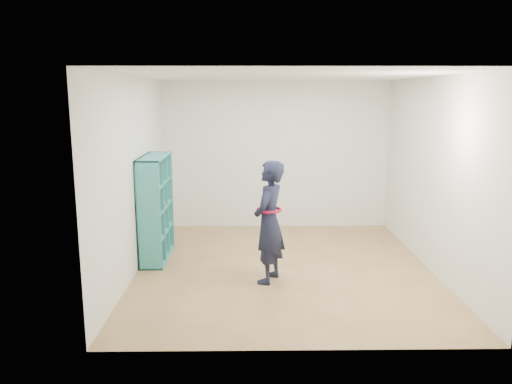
{
  "coord_description": "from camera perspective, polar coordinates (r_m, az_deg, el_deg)",
  "views": [
    {
      "loc": [
        -0.48,
        -6.56,
        2.37
      ],
      "look_at": [
        -0.38,
        0.3,
        1.02
      ],
      "focal_mm": 35.0,
      "sensor_mm": 36.0,
      "label": 1
    }
  ],
  "objects": [
    {
      "name": "bookshelf",
      "position": [
        7.36,
        -11.57,
        -2.0
      ],
      "size": [
        0.33,
        1.13,
        1.51
      ],
      "color": "teal",
      "rests_on": "floor"
    },
    {
      "name": "person",
      "position": [
        6.29,
        1.49,
        -3.45
      ],
      "size": [
        0.56,
        0.67,
        1.56
      ],
      "rotation": [
        0.0,
        0.0,
        -1.95
      ],
      "color": "black",
      "rests_on": "floor"
    },
    {
      "name": "smartphone",
      "position": [
        6.4,
        0.46,
        -2.25
      ],
      "size": [
        0.05,
        0.1,
        0.13
      ],
      "rotation": [
        0.45,
        0.0,
        -0.37
      ],
      "color": "silver",
      "rests_on": "person"
    },
    {
      "name": "wall_right",
      "position": [
        7.09,
        19.64,
        1.83
      ],
      "size": [
        0.02,
        4.5,
        2.6
      ],
      "primitive_type": "cube",
      "color": "silver",
      "rests_on": "floor"
    },
    {
      "name": "wall_front",
      "position": [
        4.46,
        5.34,
        -2.77
      ],
      "size": [
        4.0,
        0.02,
        2.6
      ],
      "primitive_type": "cube",
      "color": "silver",
      "rests_on": "floor"
    },
    {
      "name": "floor",
      "position": [
        6.99,
        3.17,
        -8.68
      ],
      "size": [
        4.5,
        4.5,
        0.0
      ],
      "primitive_type": "plane",
      "color": "olive",
      "rests_on": "ground"
    },
    {
      "name": "ceiling",
      "position": [
        6.58,
        3.42,
        13.14
      ],
      "size": [
        4.5,
        4.5,
        0.0
      ],
      "primitive_type": "plane",
      "color": "white",
      "rests_on": "wall_back"
    },
    {
      "name": "wall_back",
      "position": [
        8.88,
        2.26,
        4.24
      ],
      "size": [
        4.0,
        0.02,
        2.6
      ],
      "primitive_type": "cube",
      "color": "silver",
      "rests_on": "floor"
    },
    {
      "name": "wall_left",
      "position": [
        6.82,
        -13.73,
        1.81
      ],
      "size": [
        0.02,
        4.5,
        2.6
      ],
      "primitive_type": "cube",
      "color": "silver",
      "rests_on": "floor"
    }
  ]
}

